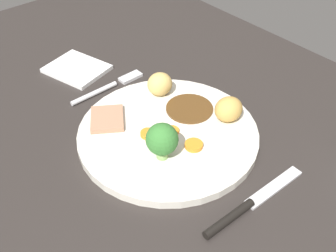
% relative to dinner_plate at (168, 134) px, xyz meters
% --- Properties ---
extents(dining_table, '(1.20, 0.84, 0.04)m').
position_rel_dinner_plate_xyz_m(dining_table, '(-0.02, -0.02, -0.02)').
color(dining_table, '#2B2623').
rests_on(dining_table, ground).
extents(dinner_plate, '(0.29, 0.29, 0.01)m').
position_rel_dinner_plate_xyz_m(dinner_plate, '(0.00, 0.00, 0.00)').
color(dinner_plate, silver).
rests_on(dinner_plate, dining_table).
extents(gravy_pool, '(0.08, 0.08, 0.00)m').
position_rel_dinner_plate_xyz_m(gravy_pool, '(-0.02, 0.06, 0.01)').
color(gravy_pool, '#563819').
rests_on(gravy_pool, dinner_plate).
extents(meat_slice_main, '(0.08, 0.08, 0.01)m').
position_rel_dinner_plate_xyz_m(meat_slice_main, '(-0.08, -0.06, 0.01)').
color(meat_slice_main, tan).
rests_on(meat_slice_main, dinner_plate).
extents(roast_potato_left, '(0.05, 0.05, 0.04)m').
position_rel_dinner_plate_xyz_m(roast_potato_left, '(0.04, 0.09, 0.03)').
color(roast_potato_left, tan).
rests_on(roast_potato_left, dinner_plate).
extents(roast_potato_right, '(0.05, 0.06, 0.04)m').
position_rel_dinner_plate_xyz_m(roast_potato_right, '(-0.08, 0.05, 0.03)').
color(roast_potato_right, '#D8B260').
rests_on(roast_potato_right, dinner_plate).
extents(carrot_coin_front, '(0.02, 0.02, 0.01)m').
position_rel_dinner_plate_xyz_m(carrot_coin_front, '(-0.01, -0.03, 0.01)').
color(carrot_coin_front, orange).
rests_on(carrot_coin_front, dinner_plate).
extents(carrot_coin_back, '(0.02, 0.02, 0.00)m').
position_rel_dinner_plate_xyz_m(carrot_coin_back, '(0.01, 0.00, 0.01)').
color(carrot_coin_back, orange).
rests_on(carrot_coin_back, dinner_plate).
extents(carrot_coin_side, '(0.03, 0.03, 0.01)m').
position_rel_dinner_plate_xyz_m(carrot_coin_side, '(0.05, 0.01, 0.01)').
color(carrot_coin_side, orange).
rests_on(carrot_coin_side, dinner_plate).
extents(broccoli_floret, '(0.05, 0.05, 0.06)m').
position_rel_dinner_plate_xyz_m(broccoli_floret, '(0.04, -0.04, 0.04)').
color(broccoli_floret, '#8CB766').
rests_on(broccoli_floret, dinner_plate).
extents(fork, '(0.02, 0.15, 0.01)m').
position_rel_dinner_plate_xyz_m(fork, '(-0.17, 0.01, -0.00)').
color(fork, silver).
rests_on(fork, dining_table).
extents(knife, '(0.02, 0.19, 0.01)m').
position_rel_dinner_plate_xyz_m(knife, '(0.18, -0.01, -0.00)').
color(knife, black).
rests_on(knife, dining_table).
extents(folded_napkin, '(0.13, 0.12, 0.01)m').
position_rel_dinner_plate_xyz_m(folded_napkin, '(-0.26, -0.01, -0.00)').
color(folded_napkin, white).
rests_on(folded_napkin, dining_table).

